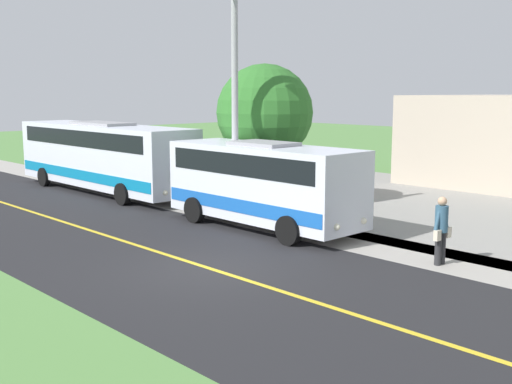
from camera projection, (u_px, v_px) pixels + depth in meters
The scene contains 9 objects.
ground_plane at pixel (207, 268), 16.28m from camera, with size 120.00×120.00×0.00m, color #548442.
road_surface at pixel (207, 268), 16.28m from camera, with size 8.00×100.00×0.01m, color black.
sidewalk at pixel (335, 236), 19.82m from camera, with size 2.40×100.00×0.01m, color #9E9991.
road_centre_line at pixel (207, 268), 16.28m from camera, with size 0.16×100.00×0.00m, color gold.
shuttle_bus_front at pixel (263, 181), 20.85m from camera, with size 2.55×7.42×2.90m.
transit_bus_rear at pixel (103, 154), 28.39m from camera, with size 2.69×11.55×3.17m.
pedestrian_with_bags at pixel (441, 228), 16.46m from camera, with size 0.72×0.34×1.82m.
street_light_pole at pixel (232, 90), 22.11m from camera, with size 1.97×0.24×8.36m.
tree_curbside at pixel (265, 113), 24.64m from camera, with size 3.81×3.81×5.62m.
Camera 1 is at (9.94, 12.30, 4.53)m, focal length 44.03 mm.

